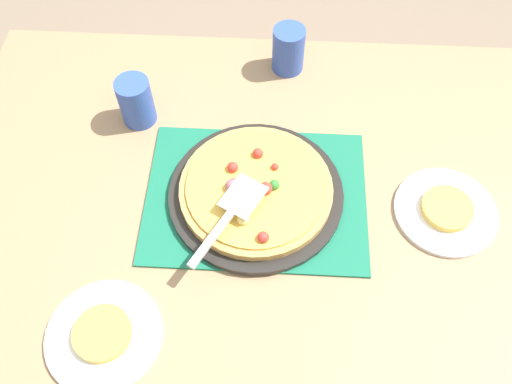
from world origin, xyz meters
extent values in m
plane|color=#84705B|center=(0.00, 0.00, 0.00)|extent=(8.00, 8.00, 0.00)
cube|color=#9E7A56|center=(0.00, 0.00, 0.73)|extent=(1.40, 1.00, 0.03)
cube|color=#9E7A56|center=(-0.64, 0.44, 0.36)|extent=(0.07, 0.07, 0.72)
cube|color=#9E7A56|center=(0.64, 0.44, 0.36)|extent=(0.07, 0.07, 0.72)
cube|color=#196B4C|center=(0.00, 0.00, 0.75)|extent=(0.48, 0.36, 0.01)
cylinder|color=black|center=(0.00, 0.00, 0.76)|extent=(0.38, 0.38, 0.01)
cylinder|color=tan|center=(0.00, 0.00, 0.78)|extent=(0.33, 0.33, 0.02)
cylinder|color=#EAB747|center=(0.00, 0.00, 0.79)|extent=(0.30, 0.30, 0.01)
sphere|color=red|center=(0.00, 0.08, 0.80)|extent=(0.02, 0.02, 0.02)
sphere|color=#B76675|center=(-0.02, -0.01, 0.80)|extent=(0.03, 0.03, 0.03)
sphere|color=red|center=(0.04, 0.05, 0.80)|extent=(0.02, 0.02, 0.02)
sphere|color=red|center=(0.02, -0.01, 0.80)|extent=(0.03, 0.03, 0.03)
sphere|color=red|center=(-0.05, 0.04, 0.80)|extent=(0.02, 0.02, 0.02)
sphere|color=#E5CC7F|center=(-0.02, -0.09, 0.80)|extent=(0.03, 0.03, 0.03)
sphere|color=red|center=(-0.05, 0.00, 0.80)|extent=(0.02, 0.02, 0.02)
sphere|color=red|center=(0.02, -0.13, 0.80)|extent=(0.02, 0.02, 0.02)
sphere|color=#338433|center=(0.04, 0.00, 0.80)|extent=(0.02, 0.02, 0.02)
sphere|color=#B76675|center=(-0.05, -0.01, 0.80)|extent=(0.03, 0.03, 0.03)
cylinder|color=white|center=(0.41, -0.02, 0.76)|extent=(0.22, 0.22, 0.01)
cylinder|color=white|center=(-0.27, -0.32, 0.76)|extent=(0.22, 0.22, 0.01)
cylinder|color=#EAB747|center=(0.41, -0.02, 0.77)|extent=(0.11, 0.11, 0.02)
cylinder|color=#EAB747|center=(-0.27, -0.32, 0.77)|extent=(0.11, 0.11, 0.02)
cylinder|color=#3351AD|center=(-0.29, 0.21, 0.81)|extent=(0.08, 0.08, 0.12)
cylinder|color=#3351AD|center=(0.06, 0.40, 0.81)|extent=(0.08, 0.08, 0.12)
cube|color=silver|center=(-0.02, -0.04, 0.82)|extent=(0.10, 0.11, 0.00)
cube|color=#B2B2B7|center=(-0.08, -0.14, 0.82)|extent=(0.08, 0.13, 0.01)
camera|label=1|loc=(0.03, -0.62, 1.75)|focal=37.71mm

